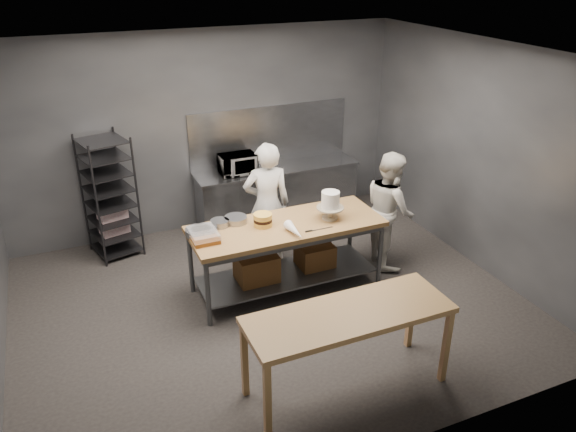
# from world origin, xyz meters

# --- Properties ---
(ground) EXTENTS (6.00, 6.00, 0.00)m
(ground) POSITION_xyz_m (0.00, 0.00, 0.00)
(ground) COLOR black
(ground) RESTS_ON ground
(back_wall) EXTENTS (6.00, 0.04, 3.00)m
(back_wall) POSITION_xyz_m (0.00, 2.50, 1.50)
(back_wall) COLOR #4C4F54
(back_wall) RESTS_ON ground
(work_table) EXTENTS (2.40, 0.90, 0.92)m
(work_table) POSITION_xyz_m (0.31, 0.27, 0.57)
(work_table) COLOR brown
(work_table) RESTS_ON ground
(near_counter) EXTENTS (2.00, 0.70, 0.90)m
(near_counter) POSITION_xyz_m (0.15, -1.66, 0.81)
(near_counter) COLOR olive
(near_counter) RESTS_ON ground
(back_counter) EXTENTS (2.60, 0.60, 0.90)m
(back_counter) POSITION_xyz_m (1.00, 2.18, 0.45)
(back_counter) COLOR slate
(back_counter) RESTS_ON ground
(splashback_panel) EXTENTS (2.60, 0.02, 0.90)m
(splashback_panel) POSITION_xyz_m (1.00, 2.48, 1.35)
(splashback_panel) COLOR slate
(splashback_panel) RESTS_ON back_counter
(speed_rack) EXTENTS (0.74, 0.77, 1.75)m
(speed_rack) POSITION_xyz_m (-1.55, 2.10, 0.86)
(speed_rack) COLOR black
(speed_rack) RESTS_ON ground
(chef_behind) EXTENTS (0.71, 0.54, 1.74)m
(chef_behind) POSITION_xyz_m (0.36, 0.99, 0.87)
(chef_behind) COLOR silver
(chef_behind) RESTS_ON ground
(chef_right) EXTENTS (0.75, 0.88, 1.60)m
(chef_right) POSITION_xyz_m (1.88, 0.34, 0.80)
(chef_right) COLOR silver
(chef_right) RESTS_ON ground
(microwave) EXTENTS (0.54, 0.37, 0.30)m
(microwave) POSITION_xyz_m (0.35, 2.18, 1.05)
(microwave) COLOR black
(microwave) RESTS_ON back_counter
(frosted_cake_stand) EXTENTS (0.34, 0.34, 0.36)m
(frosted_cake_stand) POSITION_xyz_m (0.89, 0.18, 1.14)
(frosted_cake_stand) COLOR #ABA089
(frosted_cake_stand) RESTS_ON work_table
(layer_cake) EXTENTS (0.23, 0.23, 0.16)m
(layer_cake) POSITION_xyz_m (0.05, 0.32, 1.00)
(layer_cake) COLOR gold
(layer_cake) RESTS_ON work_table
(cake_pans) EXTENTS (0.81, 0.44, 0.07)m
(cake_pans) POSITION_xyz_m (-0.54, 0.46, 0.96)
(cake_pans) COLOR gray
(cake_pans) RESTS_ON work_table
(piping_bag) EXTENTS (0.13, 0.38, 0.12)m
(piping_bag) POSITION_xyz_m (0.30, -0.07, 0.98)
(piping_bag) COLOR white
(piping_bag) RESTS_ON work_table
(offset_spatula) EXTENTS (0.36, 0.02, 0.02)m
(offset_spatula) POSITION_xyz_m (0.58, -0.05, 0.93)
(offset_spatula) COLOR slate
(offset_spatula) RESTS_ON work_table
(pastry_clamshells) EXTENTS (0.31, 0.41, 0.11)m
(pastry_clamshells) POSITION_xyz_m (-0.71, 0.26, 0.98)
(pastry_clamshells) COLOR #A35420
(pastry_clamshells) RESTS_ON work_table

